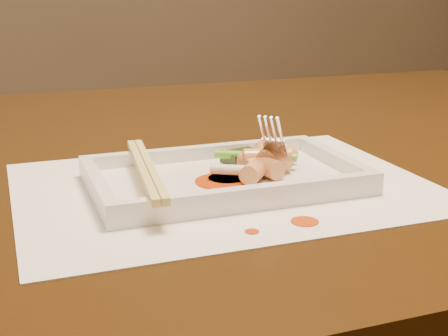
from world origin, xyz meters
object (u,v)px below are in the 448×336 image
object	(u,v)px
table	(224,215)
chopstick_a	(142,169)
placemat	(224,186)
plate_base	(224,182)
fork	(283,96)

from	to	relation	value
table	chopstick_a	size ratio (longest dim) A/B	7.15
placemat	plate_base	size ratio (longest dim) A/B	1.54
placemat	chopstick_a	xyz separation A→B (m)	(-0.08, 0.00, 0.03)
plate_base	chopstick_a	size ratio (longest dim) A/B	1.33
placemat	plate_base	bearing A→B (deg)	0.00
plate_base	fork	xyz separation A→B (m)	(0.07, 0.02, 0.08)
placemat	table	bearing A→B (deg)	69.99
table	fork	world-z (taller)	fork
table	plate_base	xyz separation A→B (m)	(-0.06, -0.18, 0.11)
placemat	fork	xyz separation A→B (m)	(0.07, 0.02, 0.08)
placemat	plate_base	xyz separation A→B (m)	(0.00, 0.00, 0.00)
placemat	fork	size ratio (longest dim) A/B	2.86
placemat	chopstick_a	size ratio (longest dim) A/B	2.04
chopstick_a	fork	world-z (taller)	fork
placemat	plate_base	world-z (taller)	plate_base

